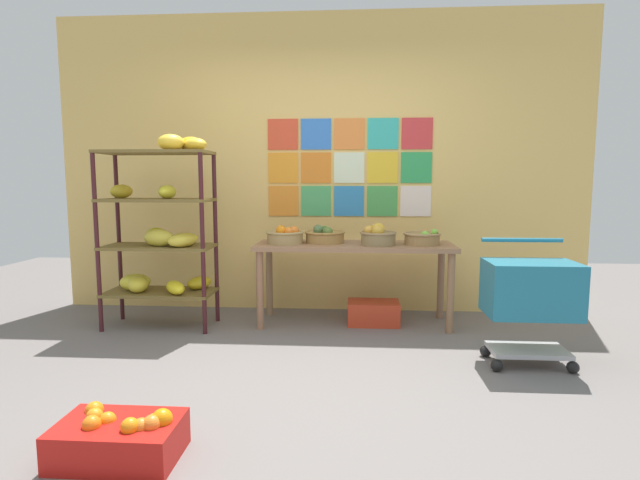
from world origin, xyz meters
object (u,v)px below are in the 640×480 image
display_table (354,254)px  fruit_basket_back_right (285,236)px  banana_shelf_unit (163,225)px  fruit_basket_back_left (325,236)px  fruit_basket_right (378,236)px  produce_crate_under_table (373,313)px  fruit_basket_centre (422,238)px  orange_crate_foreground (120,438)px  shopping_cart (531,293)px

display_table → fruit_basket_back_right: size_ratio=5.17×
banana_shelf_unit → fruit_basket_back_left: 1.37m
display_table → fruit_basket_back_right: fruit_basket_back_right is taller
fruit_basket_right → fruit_basket_back_left: size_ratio=0.88×
fruit_basket_back_left → produce_crate_under_table: (0.43, -0.05, -0.67)m
banana_shelf_unit → fruit_basket_back_left: banana_shelf_unit is taller
fruit_basket_centre → orange_crate_foreground: bearing=-126.7°
orange_crate_foreground → shopping_cart: shopping_cart is taller
fruit_basket_centre → fruit_basket_back_left: bearing=175.3°
fruit_basket_back_right → produce_crate_under_table: size_ratio=0.73×
produce_crate_under_table → shopping_cart: shopping_cart is taller
banana_shelf_unit → fruit_basket_back_right: banana_shelf_unit is taller
banana_shelf_unit → fruit_basket_centre: bearing=4.2°
banana_shelf_unit → display_table: banana_shelf_unit is taller
orange_crate_foreground → fruit_basket_centre: bearing=53.3°
banana_shelf_unit → fruit_basket_right: bearing=3.5°
banana_shelf_unit → shopping_cart: size_ratio=1.93×
shopping_cart → fruit_basket_back_right: bearing=157.6°
produce_crate_under_table → shopping_cart: bearing=-41.6°
banana_shelf_unit → orange_crate_foreground: bearing=-74.2°
banana_shelf_unit → fruit_basket_right: (1.80, 0.11, -0.09)m
produce_crate_under_table → display_table: bearing=175.6°
banana_shelf_unit → shopping_cart: (2.79, -0.71, -0.38)m
display_table → fruit_basket_back_left: bearing=172.7°
shopping_cart → fruit_basket_back_left: bearing=150.5°
fruit_basket_right → fruit_basket_back_left: 0.47m
banana_shelf_unit → display_table: size_ratio=0.96×
fruit_basket_back_right → fruit_basket_right: bearing=-3.4°
orange_crate_foreground → shopping_cart: 2.60m
fruit_basket_back_right → produce_crate_under_table: (0.77, 0.03, -0.67)m
fruit_basket_right → fruit_basket_centre: bearing=7.7°
display_table → produce_crate_under_table: bearing=-4.4°
display_table → fruit_basket_back_left: (-0.26, 0.03, 0.15)m
orange_crate_foreground → fruit_basket_right: bearing=59.7°
display_table → banana_shelf_unit: bearing=-173.0°
banana_shelf_unit → fruit_basket_centre: size_ratio=5.15×
orange_crate_foreground → fruit_basket_back_left: bearing=70.7°
fruit_basket_back_left → produce_crate_under_table: fruit_basket_back_left is taller
fruit_basket_back_right → banana_shelf_unit: bearing=-171.2°
banana_shelf_unit → fruit_basket_centre: (2.18, 0.16, -0.11)m
display_table → fruit_basket_centre: fruit_basket_centre is taller
produce_crate_under_table → orange_crate_foreground: (-1.21, -2.19, -0.00)m
shopping_cart → fruit_basket_centre: bearing=128.4°
display_table → fruit_basket_back_left: 0.30m
display_table → fruit_basket_centre: size_ratio=5.36×
fruit_basket_centre → shopping_cart: shopping_cart is taller
fruit_basket_back_right → shopping_cart: size_ratio=0.39×
fruit_basket_centre → shopping_cart: size_ratio=0.37×
display_table → fruit_basket_centre: (0.57, -0.03, 0.15)m
orange_crate_foreground → display_table: bearing=64.7°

